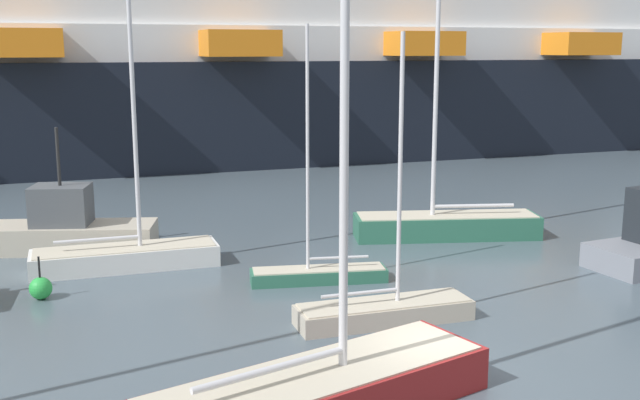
% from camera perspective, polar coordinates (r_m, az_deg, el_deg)
% --- Properties ---
extents(ground_plane, '(600.00, 600.00, 0.00)m').
position_cam_1_polar(ground_plane, '(17.42, 8.89, -13.11)').
color(ground_plane, '#4C5B66').
extents(sailboat_0, '(4.79, 1.50, 7.55)m').
position_cam_1_polar(sailboat_0, '(20.54, 4.81, -8.02)').
color(sailboat_0, '#BCB29E').
rests_on(sailboat_0, ground_plane).
extents(sailboat_1, '(7.19, 2.93, 11.93)m').
position_cam_1_polar(sailboat_1, '(29.67, 9.37, -1.60)').
color(sailboat_1, '#2D6B51').
rests_on(sailboat_1, ground_plane).
extents(sailboat_3, '(7.62, 4.46, 10.56)m').
position_cam_1_polar(sailboat_3, '(15.50, -0.07, -13.82)').
color(sailboat_3, maroon).
rests_on(sailboat_3, ground_plane).
extents(sailboat_4, '(4.30, 1.41, 7.84)m').
position_cam_1_polar(sailboat_4, '(23.84, -0.12, -5.22)').
color(sailboat_4, '#2D6B51').
rests_on(sailboat_4, ground_plane).
extents(sailboat_6, '(6.08, 1.94, 10.16)m').
position_cam_1_polar(sailboat_6, '(26.06, -14.24, -3.86)').
color(sailboat_6, white).
rests_on(sailboat_6, ground_plane).
extents(fishing_boat_2, '(6.15, 3.13, 4.42)m').
position_cam_1_polar(fishing_boat_2, '(28.86, -18.17, -2.01)').
color(fishing_boat_2, '#BCB29E').
rests_on(fishing_boat_2, ground_plane).
extents(channel_buoy_1, '(0.65, 0.65, 1.27)m').
position_cam_1_polar(channel_buoy_1, '(23.69, -20.06, -6.17)').
color(channel_buoy_1, green).
rests_on(channel_buoy_1, ground_plane).
extents(cruise_ship, '(116.32, 25.12, 22.51)m').
position_cam_1_polar(cruise_ship, '(51.53, -21.28, 10.63)').
color(cruise_ship, black).
rests_on(cruise_ship, ground_plane).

